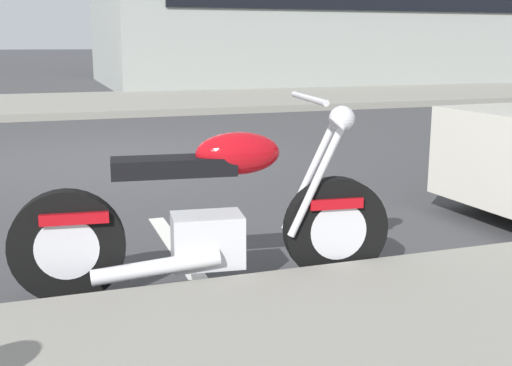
% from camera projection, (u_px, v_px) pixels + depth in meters
% --- Properties ---
extents(ground_plane, '(260.00, 260.00, 0.00)m').
position_uv_depth(ground_plane, '(115.00, 161.00, 7.74)').
color(ground_plane, '#3D3D3F').
extents(parking_stall_stripe, '(0.12, 2.20, 0.01)m').
position_uv_depth(parking_stall_stripe, '(186.00, 261.00, 4.18)').
color(parking_stall_stripe, silver).
rests_on(parking_stall_stripe, ground).
extents(parked_motorcycle, '(2.16, 0.62, 1.11)m').
position_uv_depth(parked_motorcycle, '(211.00, 218.00, 3.63)').
color(parked_motorcycle, black).
rests_on(parked_motorcycle, ground).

